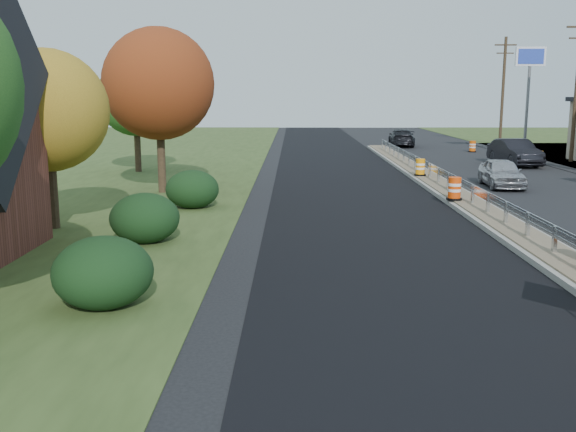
{
  "coord_description": "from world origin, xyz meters",
  "views": [
    {
      "loc": [
        -7.03,
        -18.87,
        4.38
      ],
      "look_at": [
        -7.18,
        -1.48,
        1.1
      ],
      "focal_mm": 40.0,
      "sensor_mm": 36.0,
      "label": 1
    }
  ],
  "objects_px": {
    "barrel_shoulder_mid": "(538,159)",
    "car_silver": "(502,173)",
    "barrel_shoulder_far": "(472,147)",
    "car_dark_far": "(401,138)",
    "barrel_median_far": "(420,168)",
    "car_dark_mid": "(515,152)",
    "barrel_median_mid": "(454,189)"
  },
  "relations": [
    {
      "from": "barrel_shoulder_mid",
      "to": "car_dark_far",
      "type": "xyz_separation_m",
      "value": [
        -5.87,
        16.05,
        0.28
      ]
    },
    {
      "from": "barrel_median_mid",
      "to": "barrel_shoulder_far",
      "type": "height_order",
      "value": "barrel_median_mid"
    },
    {
      "from": "barrel_median_mid",
      "to": "car_dark_mid",
      "type": "relative_size",
      "value": 0.18
    },
    {
      "from": "barrel_shoulder_mid",
      "to": "barrel_shoulder_far",
      "type": "relative_size",
      "value": 1.12
    },
    {
      "from": "barrel_median_far",
      "to": "car_silver",
      "type": "relative_size",
      "value": 0.22
    },
    {
      "from": "car_silver",
      "to": "car_dark_far",
      "type": "xyz_separation_m",
      "value": [
        -0.68,
        25.11,
        0.06
      ]
    },
    {
      "from": "barrel_shoulder_far",
      "to": "car_dark_far",
      "type": "relative_size",
      "value": 0.17
    },
    {
      "from": "barrel_shoulder_mid",
      "to": "car_dark_mid",
      "type": "distance_m",
      "value": 1.47
    },
    {
      "from": "barrel_shoulder_far",
      "to": "barrel_median_far",
      "type": "bearing_deg",
      "value": -113.6
    },
    {
      "from": "barrel_shoulder_mid",
      "to": "car_dark_mid",
      "type": "bearing_deg",
      "value": 149.95
    },
    {
      "from": "car_dark_mid",
      "to": "barrel_shoulder_mid",
      "type": "bearing_deg",
      "value": -34.78
    },
    {
      "from": "barrel_shoulder_mid",
      "to": "car_dark_far",
      "type": "height_order",
      "value": "car_dark_far"
    },
    {
      "from": "car_silver",
      "to": "barrel_median_mid",
      "type": "bearing_deg",
      "value": -120.44
    },
    {
      "from": "barrel_median_far",
      "to": "barrel_shoulder_mid",
      "type": "distance_m",
      "value": 10.78
    },
    {
      "from": "barrel_median_mid",
      "to": "car_dark_mid",
      "type": "distance_m",
      "value": 16.94
    },
    {
      "from": "barrel_shoulder_mid",
      "to": "car_silver",
      "type": "relative_size",
      "value": 0.24
    },
    {
      "from": "car_silver",
      "to": "barrel_shoulder_mid",
      "type": "bearing_deg",
      "value": 63.59
    },
    {
      "from": "barrel_shoulder_mid",
      "to": "car_silver",
      "type": "height_order",
      "value": "car_silver"
    },
    {
      "from": "barrel_shoulder_mid",
      "to": "car_silver",
      "type": "xyz_separation_m",
      "value": [
        -5.19,
        -9.06,
        0.22
      ]
    },
    {
      "from": "barrel_median_mid",
      "to": "barrel_median_far",
      "type": "distance_m",
      "value": 7.97
    },
    {
      "from": "car_dark_mid",
      "to": "car_dark_far",
      "type": "relative_size",
      "value": 0.97
    },
    {
      "from": "car_dark_mid",
      "to": "car_dark_far",
      "type": "bearing_deg",
      "value": 102.07
    },
    {
      "from": "barrel_median_mid",
      "to": "barrel_shoulder_mid",
      "type": "height_order",
      "value": "barrel_median_mid"
    },
    {
      "from": "car_dark_mid",
      "to": "car_silver",
      "type": "bearing_deg",
      "value": -116.71
    },
    {
      "from": "barrel_median_mid",
      "to": "car_dark_mid",
      "type": "height_order",
      "value": "car_dark_mid"
    },
    {
      "from": "barrel_median_mid",
      "to": "barrel_shoulder_far",
      "type": "xyz_separation_m",
      "value": [
        7.55,
        24.85,
        -0.25
      ]
    },
    {
      "from": "barrel_median_far",
      "to": "car_dark_far",
      "type": "relative_size",
      "value": 0.17
    },
    {
      "from": "barrel_shoulder_far",
      "to": "car_dark_far",
      "type": "distance_m",
      "value": 7.31
    },
    {
      "from": "barrel_shoulder_far",
      "to": "car_dark_mid",
      "type": "distance_m",
      "value": 9.69
    },
    {
      "from": "barrel_shoulder_mid",
      "to": "barrel_shoulder_far",
      "type": "bearing_deg",
      "value": 96.79
    },
    {
      "from": "barrel_median_far",
      "to": "barrel_shoulder_mid",
      "type": "relative_size",
      "value": 0.89
    },
    {
      "from": "barrel_median_far",
      "to": "barrel_median_mid",
      "type": "bearing_deg",
      "value": -91.26
    }
  ]
}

